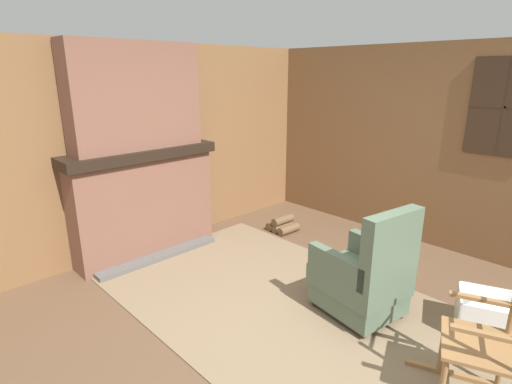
{
  "coord_description": "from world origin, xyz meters",
  "views": [
    {
      "loc": [
        1.54,
        -2.08,
        2.05
      ],
      "look_at": [
        -1.17,
        0.55,
        0.9
      ],
      "focal_mm": 28.0,
      "sensor_mm": 36.0,
      "label": 1
    }
  ],
  "objects_px": {
    "rocking_chair": "(485,350)",
    "laundry_basket": "(491,316)",
    "armchair": "(364,278)",
    "oil_lamp_vase": "(96,145)",
    "firewood_stack": "(283,225)",
    "storage_case": "(150,141)"
  },
  "relations": [
    {
      "from": "armchair",
      "to": "storage_case",
      "type": "distance_m",
      "value": 2.7
    },
    {
      "from": "armchair",
      "to": "storage_case",
      "type": "relative_size",
      "value": 3.69
    },
    {
      "from": "rocking_chair",
      "to": "firewood_stack",
      "type": "relative_size",
      "value": 3.38
    },
    {
      "from": "rocking_chair",
      "to": "firewood_stack",
      "type": "bearing_deg",
      "value": -45.95
    },
    {
      "from": "armchair",
      "to": "storage_case",
      "type": "xyz_separation_m",
      "value": [
        -2.47,
        -0.54,
        0.94
      ]
    },
    {
      "from": "armchair",
      "to": "oil_lamp_vase",
      "type": "relative_size",
      "value": 3.81
    },
    {
      "from": "rocking_chair",
      "to": "oil_lamp_vase",
      "type": "bearing_deg",
      "value": -8.61
    },
    {
      "from": "firewood_stack",
      "to": "laundry_basket",
      "type": "bearing_deg",
      "value": -9.35
    },
    {
      "from": "armchair",
      "to": "oil_lamp_vase",
      "type": "distance_m",
      "value": 2.89
    },
    {
      "from": "armchair",
      "to": "laundry_basket",
      "type": "bearing_deg",
      "value": -140.13
    },
    {
      "from": "firewood_stack",
      "to": "oil_lamp_vase",
      "type": "relative_size",
      "value": 1.31
    },
    {
      "from": "rocking_chair",
      "to": "laundry_basket",
      "type": "xyz_separation_m",
      "value": [
        -0.18,
        0.83,
        -0.24
      ]
    },
    {
      "from": "firewood_stack",
      "to": "oil_lamp_vase",
      "type": "xyz_separation_m",
      "value": [
        -0.7,
        -2.08,
        1.25
      ]
    },
    {
      "from": "rocking_chair",
      "to": "storage_case",
      "type": "bearing_deg",
      "value": -18.3
    },
    {
      "from": "oil_lamp_vase",
      "to": "laundry_basket",
      "type": "bearing_deg",
      "value": 26.33
    },
    {
      "from": "armchair",
      "to": "oil_lamp_vase",
      "type": "height_order",
      "value": "oil_lamp_vase"
    },
    {
      "from": "oil_lamp_vase",
      "to": "rocking_chair",
      "type": "bearing_deg",
      "value": 13.11
    },
    {
      "from": "laundry_basket",
      "to": "storage_case",
      "type": "xyz_separation_m",
      "value": [
        -3.33,
        -1.04,
        1.13
      ]
    },
    {
      "from": "rocking_chair",
      "to": "oil_lamp_vase",
      "type": "xyz_separation_m",
      "value": [
        -3.51,
        -0.82,
        0.92
      ]
    },
    {
      "from": "firewood_stack",
      "to": "laundry_basket",
      "type": "xyz_separation_m",
      "value": [
        2.64,
        -0.43,
        0.09
      ]
    },
    {
      "from": "laundry_basket",
      "to": "oil_lamp_vase",
      "type": "height_order",
      "value": "oil_lamp_vase"
    },
    {
      "from": "laundry_basket",
      "to": "rocking_chair",
      "type": "bearing_deg",
      "value": -77.99
    }
  ]
}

